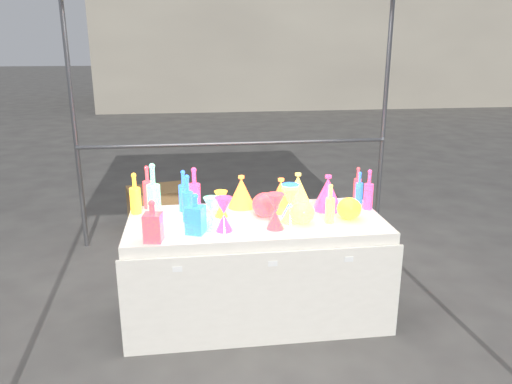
{
  "coord_description": "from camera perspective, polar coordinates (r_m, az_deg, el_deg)",
  "views": [
    {
      "loc": [
        -0.44,
        -3.28,
        1.96
      ],
      "look_at": [
        0.0,
        0.0,
        0.95
      ],
      "focal_mm": 35.0,
      "sensor_mm": 36.0,
      "label": 1
    }
  ],
  "objects": [
    {
      "name": "globe_0",
      "position": [
        3.57,
        10.59,
        -2.01
      ],
      "size": [
        0.22,
        0.22,
        0.14
      ],
      "primitive_type": null,
      "rotation": [
        0.0,
        0.0,
        -0.31
      ],
      "color": "red",
      "rests_on": "display_table"
    },
    {
      "name": "hourglass_3",
      "position": [
        3.33,
        -5.08,
        -2.43
      ],
      "size": [
        0.14,
        0.14,
        0.22
      ],
      "primitive_type": null,
      "rotation": [
        0.0,
        0.0,
        -0.38
      ],
      "color": "#C5276E",
      "rests_on": "display_table"
    },
    {
      "name": "decanter_1",
      "position": [
        3.17,
        -11.72,
        -3.23
      ],
      "size": [
        0.13,
        0.13,
        0.27
      ],
      "primitive_type": null,
      "rotation": [
        0.0,
        0.0,
        -0.16
      ],
      "color": "orange",
      "rests_on": "display_table"
    },
    {
      "name": "lampshade_2",
      "position": [
        3.73,
        8.19,
        -0.05
      ],
      "size": [
        0.24,
        0.24,
        0.26
      ],
      "primitive_type": null,
      "rotation": [
        0.0,
        0.0,
        -0.06
      ],
      "color": "blue",
      "rests_on": "display_table"
    },
    {
      "name": "cardboard_box_flat",
      "position": [
        5.59,
        5.8,
        -3.4
      ],
      "size": [
        0.7,
        0.56,
        0.05
      ],
      "primitive_type": "cube",
      "rotation": [
        0.0,
        0.0,
        -0.18
      ],
      "color": "#A47A4A",
      "rests_on": "ground"
    },
    {
      "name": "bottle_3",
      "position": [
        3.66,
        -7.05,
        0.27
      ],
      "size": [
        0.1,
        0.1,
        0.34
      ],
      "primitive_type": null,
      "rotation": [
        0.0,
        0.0,
        -0.17
      ],
      "color": "blue",
      "rests_on": "display_table"
    },
    {
      "name": "bottle_5",
      "position": [
        3.47,
        -11.62,
        -0.13
      ],
      "size": [
        0.09,
        0.09,
        0.42
      ],
      "primitive_type": null,
      "rotation": [
        0.0,
        0.0,
        -0.02
      ],
      "color": "#C5276E",
      "rests_on": "display_table"
    },
    {
      "name": "bottle_11",
      "position": [
        3.46,
        8.48,
        -1.31
      ],
      "size": [
        0.08,
        0.08,
        0.28
      ],
      "primitive_type": null,
      "rotation": [
        0.0,
        0.0,
        -0.31
      ],
      "color": "#158480",
      "rests_on": "display_table"
    },
    {
      "name": "hourglass_2",
      "position": [
        3.44,
        3.87,
        -1.54
      ],
      "size": [
        0.16,
        0.16,
        0.24
      ],
      "primitive_type": null,
      "rotation": [
        0.0,
        0.0,
        -0.37
      ],
      "color": "#158480",
      "rests_on": "display_table"
    },
    {
      "name": "bottle_9",
      "position": [
        4.02,
        11.53,
        1.0
      ],
      "size": [
        0.07,
        0.07,
        0.26
      ],
      "primitive_type": null,
      "rotation": [
        0.0,
        0.0,
        -0.35
      ],
      "color": "orange",
      "rests_on": "display_table"
    },
    {
      "name": "bottle_0",
      "position": [
        3.7,
        -13.66,
        -0.14
      ],
      "size": [
        0.09,
        0.09,
        0.3
      ],
      "primitive_type": null,
      "rotation": [
        0.0,
        0.0,
        0.1
      ],
      "color": "red",
      "rests_on": "display_table"
    },
    {
      "name": "bottle_8",
      "position": [
        3.93,
        11.72,
        0.53
      ],
      "size": [
        0.07,
        0.07,
        0.25
      ],
      "primitive_type": null,
      "rotation": [
        0.0,
        0.0,
        -0.4
      ],
      "color": "#1A914B",
      "rests_on": "display_table"
    },
    {
      "name": "hourglass_4",
      "position": [
        3.56,
        -4.01,
        -1.36
      ],
      "size": [
        0.11,
        0.11,
        0.19
      ],
      "primitive_type": null,
      "rotation": [
        0.0,
        0.0,
        -0.24
      ],
      "color": "red",
      "rests_on": "display_table"
    },
    {
      "name": "globe_2",
      "position": [
        3.56,
        1.08,
        -1.61
      ],
      "size": [
        0.2,
        0.2,
        0.16
      ],
      "primitive_type": null,
      "rotation": [
        0.0,
        0.0,
        -0.04
      ],
      "color": "orange",
      "rests_on": "display_table"
    },
    {
      "name": "hourglass_0",
      "position": [
        3.32,
        2.24,
        -2.23
      ],
      "size": [
        0.13,
        0.13,
        0.24
      ],
      "primitive_type": null,
      "rotation": [
        0.0,
        0.0,
        -0.09
      ],
      "color": "orange",
      "rests_on": "display_table"
    },
    {
      "name": "bottle_7",
      "position": [
        3.47,
        -7.82,
        -0.7
      ],
      "size": [
        0.08,
        0.08,
        0.34
      ],
      "primitive_type": null,
      "rotation": [
        0.0,
        0.0,
        -0.07
      ],
      "color": "#1A914B",
      "rests_on": "display_table"
    },
    {
      "name": "decanter_2",
      "position": [
        3.26,
        -6.93,
        -2.43
      ],
      "size": [
        0.14,
        0.14,
        0.27
      ],
      "primitive_type": null,
      "rotation": [
        0.0,
        0.0,
        -0.38
      ],
      "color": "#1A914B",
      "rests_on": "display_table"
    },
    {
      "name": "lampshade_1",
      "position": [
        3.67,
        2.86,
        -0.29
      ],
      "size": [
        0.23,
        0.23,
        0.25
      ],
      "primitive_type": null,
      "rotation": [
        0.0,
        0.0,
        0.1
      ],
      "color": "#FFF535",
      "rests_on": "display_table"
    },
    {
      "name": "lampshade_3",
      "position": [
        3.81,
        4.79,
        0.35
      ],
      "size": [
        0.23,
        0.23,
        0.25
      ],
      "primitive_type": null,
      "rotation": [
        0.0,
        0.0,
        0.11
      ],
      "color": "#158480",
      "rests_on": "display_table"
    },
    {
      "name": "bottle_2",
      "position": [
        3.8,
        -12.28,
        0.55
      ],
      "size": [
        0.08,
        0.08,
        0.33
      ],
      "primitive_type": null,
      "rotation": [
        0.0,
        0.0,
        0.12
      ],
      "color": "orange",
      "rests_on": "display_table"
    },
    {
      "name": "cardboard_box_closed",
      "position": [
        5.49,
        -11.07,
        -1.83
      ],
      "size": [
        0.7,
        0.58,
        0.45
      ],
      "primitive_type": "cube",
      "rotation": [
        0.0,
        0.0,
        0.22
      ],
      "color": "#A47A4A",
      "rests_on": "ground"
    },
    {
      "name": "bottle_10",
      "position": [
        3.78,
        12.76,
        0.29
      ],
      "size": [
        0.08,
        0.08,
        0.3
      ],
      "primitive_type": null,
      "rotation": [
        0.0,
        0.0,
        0.22
      ],
      "color": "blue",
      "rests_on": "display_table"
    },
    {
      "name": "hourglass_5",
      "position": [
        3.52,
        3.89,
        -1.05
      ],
      "size": [
        0.16,
        0.16,
        0.25
      ],
      "primitive_type": null,
      "rotation": [
        0.0,
        0.0,
        -0.39
      ],
      "color": "#1A914B",
      "rests_on": "display_table"
    },
    {
      "name": "lampshade_0",
      "position": [
        3.74,
        -1.68,
        0.06
      ],
      "size": [
        0.21,
        0.21,
        0.25
      ],
      "primitive_type": null,
      "rotation": [
        0.0,
        0.0,
        -0.02
      ],
      "color": "#FFF535",
      "rests_on": "display_table"
    },
    {
      "name": "globe_1",
      "position": [
        3.44,
        5.32,
        -2.5
      ],
      "size": [
        0.2,
        0.2,
        0.14
      ],
      "primitive_type": null,
      "rotation": [
        0.0,
        0.0,
        -0.16
      ],
      "color": "#158480",
      "rests_on": "display_table"
    },
    {
      "name": "ground",
      "position": [
        3.85,
        -0.0,
        -13.66
      ],
      "size": [
        80.0,
        80.0,
        0.0
      ],
      "primitive_type": "plane",
      "color": "#64625D",
      "rests_on": "ground"
    },
    {
      "name": "hourglass_1",
      "position": [
        3.29,
        -3.7,
        -2.54
      ],
      "size": [
        0.12,
        0.12,
        0.23
      ],
      "primitive_type": null,
      "rotation": [
        0.0,
        0.0,
        0.07
      ],
      "color": "blue",
      "rests_on": "display_table"
    },
    {
      "name": "display_table",
      "position": [
        3.66,
        0.02,
        -8.69
      ],
      "size": [
        1.84,
        0.83,
        0.75
      ],
      "color": "white",
      "rests_on": "ground"
    },
    {
      "name": "bottle_1",
      "position": [
        3.69,
        -8.28,
        0.15
      ],
      "size": [
        0.09,
        0.09,
        0.31
      ],
      "primitive_type": null,
      "rotation": [
        0.0,
        0.0,
        -0.29
      ],
      "color": "#1A914B",
      "rests_on": "display_table"
    },
    {
      "name": "background_building",
      "position": [
        17.88,
        7.16,
        20.12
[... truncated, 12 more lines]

